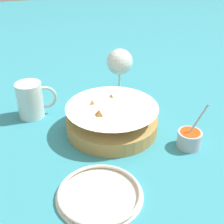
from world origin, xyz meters
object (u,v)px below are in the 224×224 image
(sauce_cup, at_px, (189,138))
(beer_mug, at_px, (31,101))
(side_plate, at_px, (100,194))
(food_basket, at_px, (112,119))
(wine_glass, at_px, (120,63))

(sauce_cup, height_order, beer_mug, sauce_cup)
(sauce_cup, relative_size, side_plate, 0.65)
(beer_mug, bearing_deg, side_plate, -73.11)
(food_basket, distance_m, wine_glass, 0.25)
(wine_glass, distance_m, side_plate, 0.50)
(sauce_cup, distance_m, wine_glass, 0.37)
(side_plate, bearing_deg, beer_mug, 106.89)
(food_basket, relative_size, beer_mug, 2.16)
(wine_glass, xyz_separation_m, side_plate, (-0.18, -0.46, -0.10))
(sauce_cup, relative_size, wine_glass, 0.77)
(wine_glass, bearing_deg, sauce_cup, -76.19)
(food_basket, xyz_separation_m, beer_mug, (-0.21, 0.14, 0.02))
(wine_glass, xyz_separation_m, beer_mug, (-0.30, -0.07, -0.06))
(side_plate, bearing_deg, wine_glass, 68.07)
(food_basket, bearing_deg, sauce_cup, -36.78)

